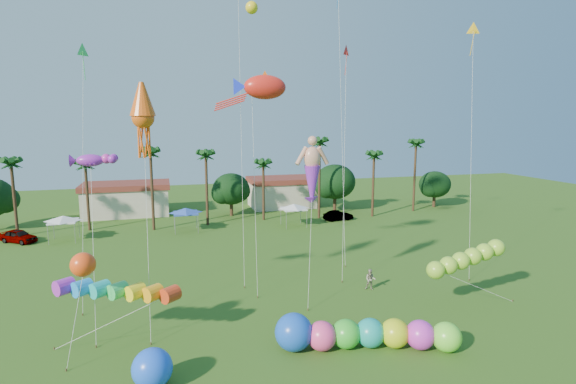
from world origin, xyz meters
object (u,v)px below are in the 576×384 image
object	(u,v)px
car_a	(18,236)
blue_ball	(152,368)
car_b	(338,216)
spectator_b	(370,279)
caterpillar_inflatable	(360,334)

from	to	relation	value
car_a	blue_ball	size ratio (longest dim) A/B	2.11
car_b	blue_ball	xyz separation A→B (m)	(-24.56, -34.97, 0.38)
spectator_b	blue_ball	distance (m)	19.79
car_a	car_b	size ratio (longest dim) A/B	1.08
car_b	spectator_b	xyz separation A→B (m)	(-7.27, -25.34, 0.20)
car_a	car_b	world-z (taller)	car_a
car_b	spectator_b	distance (m)	26.36
car_a	spectator_b	xyz separation A→B (m)	(32.85, -24.35, 0.12)
car_a	caterpillar_inflatable	bearing A→B (deg)	-105.04
car_a	spectator_b	distance (m)	40.89
car_b	caterpillar_inflatable	world-z (taller)	caterpillar_inflatable
blue_ball	car_a	bearing A→B (deg)	114.61
car_a	car_b	distance (m)	40.13
car_a	blue_ball	world-z (taller)	blue_ball
spectator_b	caterpillar_inflatable	bearing A→B (deg)	-89.92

